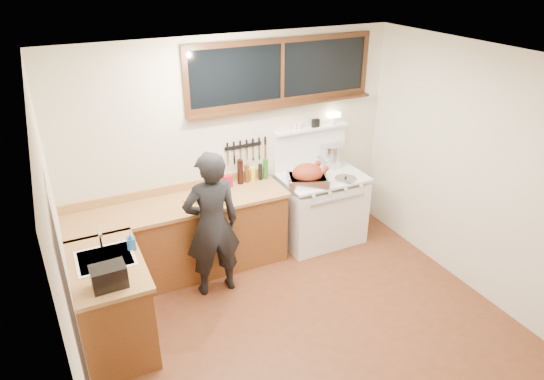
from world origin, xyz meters
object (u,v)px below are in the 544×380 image
vintage_stove (320,206)px  man (212,225)px  cutting_board (206,198)px  roast_turkey (308,176)px

vintage_stove → man: 1.67m
man → cutting_board: size_ratio=3.62×
roast_turkey → vintage_stove: bearing=26.3°
man → roast_turkey: 1.34m
man → cutting_board: bearing=79.1°
roast_turkey → cutting_board: bearing=176.8°
cutting_board → roast_turkey: bearing=-3.2°
man → vintage_stove: bearing=15.1°
cutting_board → roast_turkey: 1.23m
cutting_board → roast_turkey: size_ratio=0.81×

